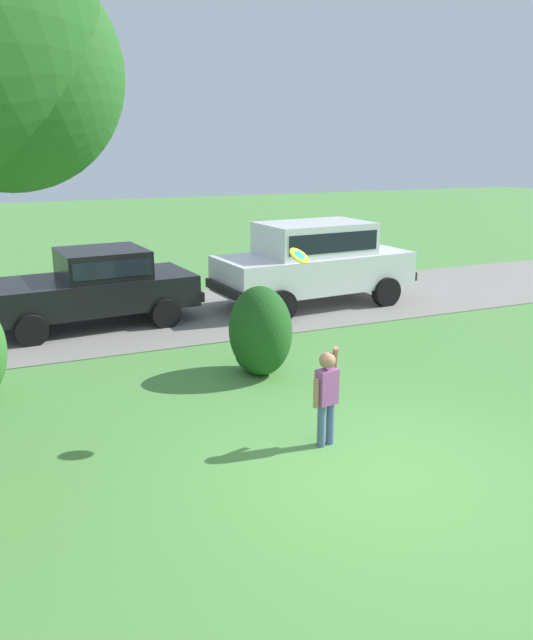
# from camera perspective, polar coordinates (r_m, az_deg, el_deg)

# --- Properties ---
(ground_plane) EXTENTS (80.00, 80.00, 0.00)m
(ground_plane) POSITION_cam_1_polar(r_m,az_deg,el_deg) (7.49, 9.67, -13.54)
(ground_plane) COLOR #518E42
(driveway_strip) EXTENTS (28.00, 4.40, 0.02)m
(driveway_strip) POSITION_cam_1_polar(r_m,az_deg,el_deg) (14.01, -7.46, 0.42)
(driveway_strip) COLOR gray
(driveway_strip) RESTS_ON ground
(shrub_centre_left) EXTENTS (0.99, 1.19, 1.46)m
(shrub_centre_left) POSITION_cam_1_polar(r_m,az_deg,el_deg) (10.20, -0.62, -1.24)
(shrub_centre_left) COLOR #1E511C
(shrub_centre_left) RESTS_ON ground
(parked_sedan) EXTENTS (4.53, 2.36, 1.56)m
(parked_sedan) POSITION_cam_1_polar(r_m,az_deg,el_deg) (13.51, -15.31, 3.10)
(parked_sedan) COLOR black
(parked_sedan) RESTS_ON ground
(parked_suv) EXTENTS (4.82, 2.36, 1.92)m
(parked_suv) POSITION_cam_1_polar(r_m,az_deg,el_deg) (14.71, 4.29, 5.48)
(parked_suv) COLOR white
(parked_suv) RESTS_ON ground
(child_thrower) EXTENTS (0.43, 0.31, 1.29)m
(child_thrower) POSITION_cam_1_polar(r_m,az_deg,el_deg) (7.79, 5.42, -6.36)
(child_thrower) COLOR #4C608C
(child_thrower) RESTS_ON ground
(frisbee) EXTENTS (0.32, 0.26, 0.25)m
(frisbee) POSITION_cam_1_polar(r_m,az_deg,el_deg) (7.87, 2.95, 5.78)
(frisbee) COLOR yellow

